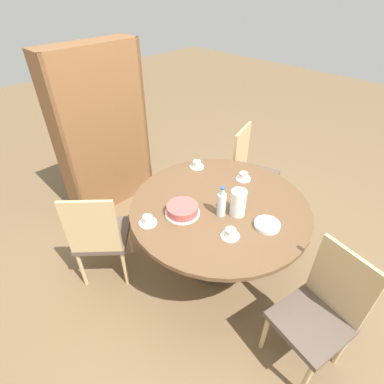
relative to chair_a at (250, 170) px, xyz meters
name	(u,v)px	position (x,y,z in m)	size (l,w,h in m)	color
ground_plane	(216,264)	(-0.93, -0.33, -0.48)	(14.00, 14.00, 0.00)	brown
dining_table	(219,216)	(-0.93, -0.33, 0.12)	(1.43, 1.43, 0.72)	#473828
chair_a	(250,170)	(0.00, 0.00, 0.00)	(0.52, 0.52, 0.94)	tan
chair_b	(100,235)	(-1.68, 0.30, 0.00)	(0.59, 0.59, 0.94)	tan
chair_c	(320,311)	(-1.08, -1.30, 0.00)	(0.50, 0.50, 0.94)	tan
bookshelf	(105,135)	(-0.99, 1.20, 0.35)	(0.97, 0.28, 1.72)	brown
coffee_pot	(238,202)	(-0.92, -0.49, 0.35)	(0.12, 0.12, 0.25)	white
water_bottle	(222,204)	(-1.01, -0.41, 0.34)	(0.07, 0.07, 0.26)	silver
cake_main	(182,210)	(-1.21, -0.19, 0.28)	(0.27, 0.27, 0.08)	white
cup_a	(197,165)	(-0.65, 0.19, 0.26)	(0.14, 0.14, 0.06)	white
cup_b	(148,220)	(-1.47, -0.08, 0.26)	(0.14, 0.14, 0.06)	white
cup_c	(230,233)	(-1.15, -0.60, 0.26)	(0.14, 0.14, 0.06)	white
cup_d	(243,177)	(-0.50, -0.24, 0.26)	(0.14, 0.14, 0.06)	white
plate_stack	(267,225)	(-0.88, -0.73, 0.25)	(0.19, 0.19, 0.03)	white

